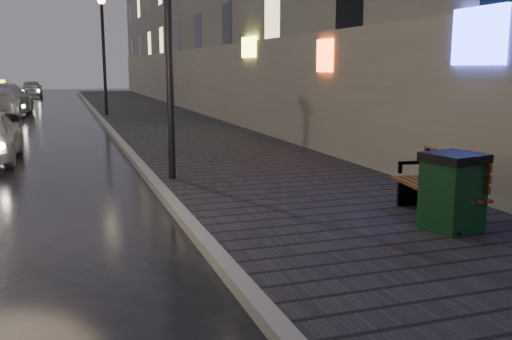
{
  "coord_description": "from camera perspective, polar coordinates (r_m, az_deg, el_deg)",
  "views": [
    {
      "loc": [
        -0.19,
        -5.01,
        2.32
      ],
      "look_at": [
        2.46,
        2.66,
        0.85
      ],
      "focal_mm": 40.0,
      "sensor_mm": 36.0,
      "label": 1
    }
  ],
  "objects": [
    {
      "name": "lamp_near",
      "position": [
        11.26,
        -8.82,
        16.1
      ],
      "size": [
        0.36,
        0.36,
        5.28
      ],
      "color": "black",
      "rests_on": "sidewalk"
    },
    {
      "name": "sidewalk",
      "position": [
        26.43,
        -10.08,
        5.22
      ],
      "size": [
        4.6,
        58.0,
        0.15
      ],
      "primitive_type": "cube",
      "color": "black",
      "rests_on": "ground"
    },
    {
      "name": "curb",
      "position": [
        26.17,
        -15.3,
        4.97
      ],
      "size": [
        0.2,
        58.0,
        0.15
      ],
      "primitive_type": "cube",
      "color": "slate",
      "rests_on": "ground"
    },
    {
      "name": "lamp_far",
      "position": [
        27.12,
        -15.04,
        12.38
      ],
      "size": [
        0.36,
        0.36,
        5.28
      ],
      "color": "black",
      "rests_on": "sidewalk"
    },
    {
      "name": "bench",
      "position": [
        8.71,
        18.08,
        -1.53
      ],
      "size": [
        0.89,
        1.9,
        0.93
      ],
      "rotation": [
        0.0,
        0.0,
        -0.15
      ],
      "color": "black",
      "rests_on": "sidewalk"
    },
    {
      "name": "ground",
      "position": [
        5.53,
        -15.81,
        -14.96
      ],
      "size": [
        120.0,
        120.0,
        0.0
      ],
      "primitive_type": "plane",
      "color": "black",
      "rests_on": "ground"
    },
    {
      "name": "trash_bin",
      "position": [
        8.08,
        19.05,
        -2.01
      ],
      "size": [
        0.8,
        0.8,
        1.04
      ],
      "rotation": [
        0.0,
        0.0,
        0.18
      ],
      "color": "black",
      "rests_on": "sidewalk"
    },
    {
      "name": "car_far",
      "position": [
        47.04,
        -21.54,
        7.55
      ],
      "size": [
        1.69,
        4.02,
        1.36
      ],
      "primitive_type": "imported",
      "rotation": [
        0.0,
        0.0,
        3.16
      ],
      "color": "#9898A0",
      "rests_on": "ground"
    },
    {
      "name": "taxi_mid",
      "position": [
        30.1,
        -24.02,
        6.46
      ],
      "size": [
        2.81,
        5.67,
        1.58
      ],
      "primitive_type": "imported",
      "rotation": [
        0.0,
        0.0,
        3.03
      ],
      "color": "silver",
      "rests_on": "ground"
    }
  ]
}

